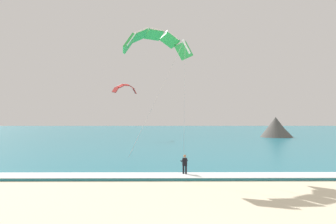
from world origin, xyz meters
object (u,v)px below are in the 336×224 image
object	(u,v)px
kitesurfer	(185,164)
surfboard	(185,177)
kite_primary	(156,41)
kite_distant	(126,88)

from	to	relation	value
kitesurfer	surfboard	bearing A→B (deg)	-80.48
surfboard	kitesurfer	bearing A→B (deg)	99.52
surfboard	kite_primary	xyz separation A→B (m)	(-2.30, 3.82, 11.29)
surfboard	kite_distant	size ratio (longest dim) A/B	0.31
surfboard	kitesurfer	world-z (taller)	kitesurfer
kitesurfer	kite_primary	distance (m)	11.29
surfboard	kite_primary	distance (m)	12.14
surfboard	kite_distant	bearing A→B (deg)	103.74
surfboard	kite_primary	size ratio (longest dim) A/B	0.13
surfboard	kitesurfer	distance (m)	0.91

